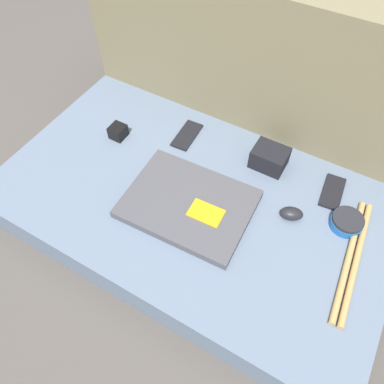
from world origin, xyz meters
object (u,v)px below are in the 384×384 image
(laptop, at_px, (189,204))
(speaker_puck, at_px, (347,222))
(camera_pouch, at_px, (269,158))
(charger_brick, at_px, (118,132))
(phone_silver, at_px, (332,192))
(computer_mouse, at_px, (291,214))
(phone_black, at_px, (187,135))

(laptop, distance_m, speaker_puck, 0.42)
(camera_pouch, relative_size, charger_brick, 2.06)
(phone_silver, height_order, camera_pouch, camera_pouch)
(computer_mouse, distance_m, speaker_puck, 0.14)
(laptop, distance_m, camera_pouch, 0.28)
(charger_brick, bearing_deg, laptop, -20.53)
(laptop, distance_m, phone_silver, 0.41)
(laptop, xyz_separation_m, speaker_puck, (0.39, 0.16, 0.00))
(computer_mouse, xyz_separation_m, charger_brick, (-0.58, 0.02, 0.00))
(camera_pouch, distance_m, charger_brick, 0.47)
(charger_brick, bearing_deg, speaker_puck, 2.64)
(laptop, relative_size, speaker_puck, 4.09)
(phone_silver, relative_size, phone_black, 0.97)
(laptop, bearing_deg, phone_silver, 33.81)
(computer_mouse, relative_size, camera_pouch, 0.72)
(laptop, relative_size, phone_silver, 2.85)
(phone_black, bearing_deg, charger_brick, -153.36)
(computer_mouse, height_order, camera_pouch, camera_pouch)
(laptop, distance_m, phone_black, 0.27)
(phone_black, bearing_deg, computer_mouse, -20.73)
(phone_silver, xyz_separation_m, charger_brick, (-0.65, -0.12, 0.02))
(laptop, distance_m, charger_brick, 0.35)
(speaker_puck, xyz_separation_m, phone_silver, (-0.06, 0.09, -0.01))
(phone_black, bearing_deg, camera_pouch, 0.31)
(laptop, height_order, phone_silver, laptop)
(speaker_puck, distance_m, camera_pouch, 0.28)
(camera_pouch, bearing_deg, speaker_puck, -19.56)
(laptop, bearing_deg, speaker_puck, 19.14)
(phone_silver, bearing_deg, camera_pouch, 172.99)
(laptop, height_order, phone_black, laptop)
(speaker_puck, bearing_deg, phone_silver, 125.49)
(camera_pouch, bearing_deg, phone_black, -176.32)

